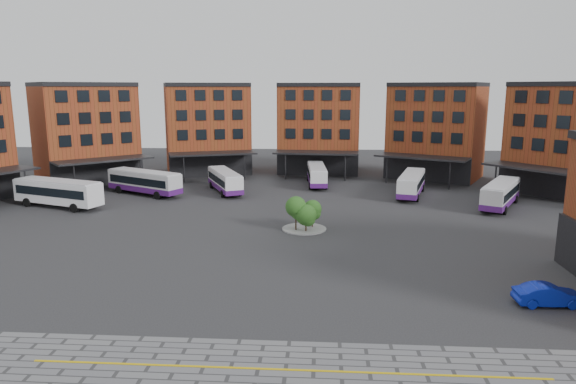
# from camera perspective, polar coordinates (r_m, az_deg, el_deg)

# --- Properties ---
(ground) EXTENTS (160.00, 160.00, 0.00)m
(ground) POSITION_cam_1_polar(r_m,az_deg,el_deg) (39.91, -1.72, -8.78)
(ground) COLOR #28282B
(ground) RESTS_ON ground
(yellow_line) EXTENTS (26.00, 0.15, 0.02)m
(yellow_line) POSITION_cam_1_polar(r_m,az_deg,el_deg) (27.09, -0.27, -19.12)
(yellow_line) COLOR gold
(yellow_line) RESTS_ON paving_zone
(main_building) EXTENTS (94.14, 42.48, 14.60)m
(main_building) POSITION_cam_1_polar(r_m,az_deg,el_deg) (76.26, -2.57, 6.53)
(main_building) COLOR brown
(main_building) RESTS_ON ground
(tree_island) EXTENTS (4.40, 4.40, 3.47)m
(tree_island) POSITION_cam_1_polar(r_m,az_deg,el_deg) (50.29, 1.84, -2.33)
(tree_island) COLOR gray
(tree_island) RESTS_ON ground
(bus_a) EXTENTS (11.70, 6.29, 3.25)m
(bus_a) POSITION_cam_1_polar(r_m,az_deg,el_deg) (65.93, -24.21, 0.08)
(bus_a) COLOR white
(bus_a) RESTS_ON ground
(bus_b) EXTENTS (11.10, 7.59, 3.16)m
(bus_b) POSITION_cam_1_polar(r_m,az_deg,el_deg) (69.93, -15.67, 1.10)
(bus_b) COLOR silver
(bus_b) RESTS_ON ground
(bus_c) EXTENTS (6.47, 10.38, 2.91)m
(bus_c) POSITION_cam_1_polar(r_m,az_deg,el_deg) (69.53, -7.03, 1.27)
(bus_c) COLOR white
(bus_c) RESTS_ON ground
(bus_d) EXTENTS (3.10, 10.32, 2.87)m
(bus_d) POSITION_cam_1_polar(r_m,az_deg,el_deg) (74.10, 3.22, 1.96)
(bus_d) COLOR white
(bus_d) RESTS_ON ground
(bus_e) EXTENTS (5.25, 10.87, 2.99)m
(bus_e) POSITION_cam_1_polar(r_m,az_deg,el_deg) (68.47, 13.55, 0.91)
(bus_e) COLOR white
(bus_e) RESTS_ON ground
(bus_f) EXTENTS (7.34, 10.55, 3.01)m
(bus_f) POSITION_cam_1_polar(r_m,az_deg,el_deg) (65.04, 22.55, -0.19)
(bus_f) COLOR silver
(bus_f) RESTS_ON ground
(blue_car) EXTENTS (4.36, 1.67, 1.42)m
(blue_car) POSITION_cam_1_polar(r_m,az_deg,el_deg) (37.72, 26.98, -10.17)
(blue_car) COLOR #0D21B2
(blue_car) RESTS_ON ground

